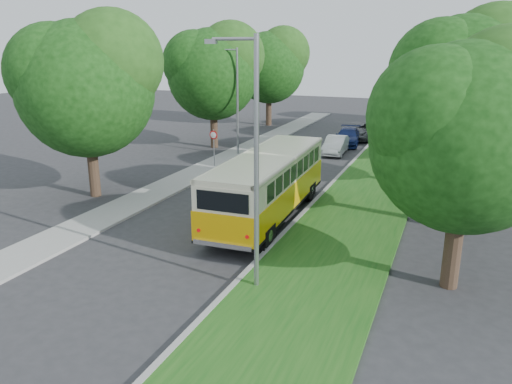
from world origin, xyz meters
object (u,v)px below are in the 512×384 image
at_px(lamppost_far, 236,98).
at_px(car_blue, 348,137).
at_px(car_silver, 273,183).
at_px(car_grey, 367,131).
at_px(vintage_bus, 268,186).
at_px(lamppost_near, 254,158).
at_px(car_white, 336,145).

bearing_deg(lamppost_far, car_blue, 46.21).
relative_size(car_silver, car_grey, 0.74).
bearing_deg(car_blue, vintage_bus, -94.96).
relative_size(lamppost_far, vintage_bus, 0.73).
distance_m(lamppost_near, lamppost_far, 20.53).
bearing_deg(lamppost_far, lamppost_near, -64.29).
height_order(vintage_bus, car_grey, vintage_bus).
relative_size(car_white, car_blue, 0.87).
xyz_separation_m(lamppost_near, vintage_bus, (-2.01, 6.61, -2.85)).
distance_m(car_silver, car_white, 11.48).
distance_m(car_silver, car_blue, 15.22).
bearing_deg(car_grey, car_silver, -74.52).
xyz_separation_m(car_silver, car_white, (0.66, 11.46, 0.02)).
relative_size(lamppost_near, car_blue, 1.77).
distance_m(car_blue, car_grey, 3.20).
relative_size(lamppost_far, car_silver, 2.02).
bearing_deg(car_silver, car_grey, 80.87).
bearing_deg(lamppost_near, car_white, 96.32).
bearing_deg(vintage_bus, car_grey, 86.49).
bearing_deg(car_white, car_blue, 85.99).
height_order(vintage_bus, car_silver, vintage_bus).
bearing_deg(lamppost_near, car_blue, 95.17).
relative_size(lamppost_far, car_grey, 1.49).
xyz_separation_m(lamppost_far, car_white, (6.51, 3.15, -3.47)).
distance_m(lamppost_near, car_silver, 11.27).
height_order(car_white, car_blue, car_blue).
bearing_deg(lamppost_near, vintage_bus, 106.89).
height_order(car_silver, car_grey, car_grey).
distance_m(vintage_bus, car_grey, 21.85).
distance_m(lamppost_near, car_blue, 25.77).
relative_size(lamppost_near, car_grey, 1.59).
height_order(lamppost_far, car_grey, lamppost_far).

